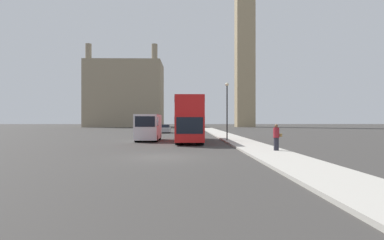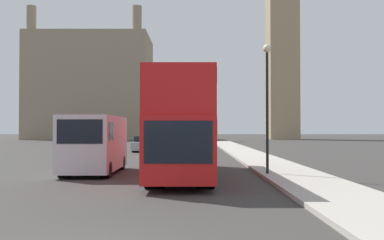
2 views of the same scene
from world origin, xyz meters
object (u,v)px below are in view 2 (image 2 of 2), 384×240
at_px(white_van, 95,143).
at_px(parked_sedan, 145,144).
at_px(red_double_decker_bus, 182,123).
at_px(street_lamp, 267,88).

relative_size(white_van, parked_sedan, 1.19).
distance_m(white_van, parked_sedan, 19.36).
distance_m(red_double_decker_bus, parked_sedan, 20.91).
bearing_deg(street_lamp, parked_sedan, 110.43).
bearing_deg(red_double_decker_bus, parked_sedan, 100.89).
xyz_separation_m(red_double_decker_bus, parked_sedan, (-3.94, 20.46, -1.71)).
height_order(red_double_decker_bus, white_van, red_double_decker_bus).
xyz_separation_m(white_van, street_lamp, (7.88, -1.27, 2.44)).
relative_size(street_lamp, parked_sedan, 1.24).
distance_m(street_lamp, parked_sedan, 22.23).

